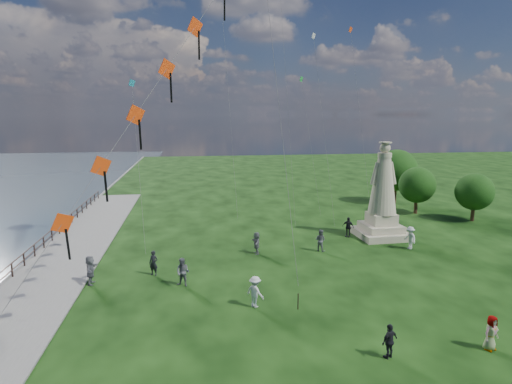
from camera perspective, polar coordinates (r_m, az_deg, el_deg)
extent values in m
cube|color=slate|center=(31.78, -29.98, -10.28)|extent=(0.30, 160.00, 0.60)
cube|color=slate|center=(29.09, -26.78, -11.32)|extent=(5.00, 60.00, 0.10)
cylinder|color=black|center=(31.48, -29.75, -9.10)|extent=(0.11, 0.11, 1.00)
cylinder|color=black|center=(33.26, -28.53, -7.99)|extent=(0.11, 0.11, 1.00)
cylinder|color=black|center=(35.05, -27.43, -7.00)|extent=(0.11, 0.11, 1.00)
cylinder|color=black|center=(36.87, -26.45, -6.10)|extent=(0.11, 0.11, 1.00)
cylinder|color=black|center=(38.71, -25.56, -5.29)|extent=(0.11, 0.11, 1.00)
cylinder|color=black|center=(40.56, -24.75, -4.54)|extent=(0.11, 0.11, 1.00)
cylinder|color=black|center=(42.43, -24.02, -3.87)|extent=(0.11, 0.11, 1.00)
cylinder|color=black|center=(44.30, -23.35, -3.24)|extent=(0.11, 0.11, 1.00)
cylinder|color=black|center=(46.19, -22.73, -2.67)|extent=(0.11, 0.11, 1.00)
cylinder|color=black|center=(48.09, -22.17, -2.15)|extent=(0.11, 0.11, 1.00)
cylinder|color=black|center=(49.99, -21.64, -1.66)|extent=(0.11, 0.11, 1.00)
cylinder|color=black|center=(51.90, -21.16, -1.21)|extent=(0.11, 0.11, 1.00)
cylinder|color=black|center=(53.82, -20.71, -0.79)|extent=(0.11, 0.11, 1.00)
cylinder|color=black|center=(55.74, -20.29, -0.40)|extent=(0.11, 0.11, 1.00)
cube|color=black|center=(31.34, -29.83, -8.26)|extent=(0.06, 52.00, 0.06)
cube|color=black|center=(31.47, -29.76, -9.01)|extent=(0.06, 52.00, 0.06)
cube|color=tan|center=(37.91, 16.27, -5.33)|extent=(4.08, 4.08, 0.56)
cube|color=tan|center=(37.76, 16.32, -4.51)|extent=(3.11, 3.11, 0.56)
cube|color=tan|center=(37.58, 16.37, -3.40)|extent=(2.14, 2.14, 0.94)
cylinder|color=tan|center=(36.73, 16.79, 4.74)|extent=(1.17, 1.17, 0.38)
sphere|color=tan|center=(36.68, 16.84, 5.64)|extent=(0.86, 0.86, 0.86)
cylinder|color=tan|center=(36.65, 16.88, 6.34)|extent=(1.03, 1.03, 0.09)
cylinder|color=silver|center=(37.75, 15.44, -2.32)|extent=(0.13, 0.13, 4.45)
sphere|color=white|center=(37.33, 15.61, 1.22)|extent=(0.44, 0.44, 0.44)
cylinder|color=#382314|center=(47.73, 20.53, -1.59)|extent=(0.36, 0.36, 1.87)
sphere|color=#16370F|center=(47.37, 20.69, 0.90)|extent=(3.74, 3.74, 3.74)
cylinder|color=#382314|center=(46.59, 26.93, -2.40)|extent=(0.36, 0.36, 1.78)
sphere|color=#16370F|center=(46.23, 27.13, 0.03)|extent=(3.57, 3.57, 3.57)
cylinder|color=#382314|center=(52.48, 18.04, -0.13)|extent=(0.36, 0.36, 2.40)
sphere|color=#16370F|center=(52.08, 18.21, 2.79)|extent=(4.79, 4.79, 4.79)
imported|color=#595960|center=(26.53, -9.73, -10.49)|extent=(0.99, 0.84, 1.74)
imported|color=silver|center=(23.53, -0.12, -13.15)|extent=(1.16, 1.21, 1.71)
imported|color=black|center=(19.98, 17.39, -18.43)|extent=(1.01, 0.81, 1.54)
imported|color=#595960|center=(22.25, 28.84, -16.13)|extent=(0.88, 0.70, 1.58)
imported|color=#595960|center=(28.28, -21.20, -9.66)|extent=(0.73, 1.68, 1.81)
imported|color=black|center=(28.61, -13.50, -9.20)|extent=(0.70, 0.60, 1.63)
imported|color=#595960|center=(32.94, 8.58, -6.38)|extent=(0.93, 0.93, 1.68)
imported|color=silver|center=(35.12, 19.86, -5.76)|extent=(0.79, 1.23, 1.76)
imported|color=black|center=(37.10, 12.17, -4.57)|extent=(1.09, 1.04, 1.71)
imported|color=#595960|center=(31.96, 0.07, -6.80)|extent=(0.70, 1.55, 1.66)
cube|color=#F8420E|center=(20.57, -24.40, -3.81)|extent=(0.87, 0.64, 1.03)
cube|color=black|center=(20.67, -23.79, -6.43)|extent=(0.10, 0.28, 1.48)
cube|color=#F8420E|center=(21.06, -19.96, 3.25)|extent=(0.87, 0.64, 1.03)
cube|color=black|center=(21.05, -19.38, 0.67)|extent=(0.10, 0.28, 1.48)
cube|color=#F8420E|center=(21.97, -15.76, 9.85)|extent=(0.87, 0.64, 1.03)
cube|color=black|center=(21.87, -15.19, 7.38)|extent=(0.10, 0.28, 1.48)
cube|color=#F8420E|center=(23.25, -11.80, 15.77)|extent=(0.87, 0.64, 1.03)
cube|color=black|center=(23.06, -11.27, 13.47)|extent=(0.10, 0.28, 1.48)
cube|color=#F8420E|center=(24.84, -8.12, 20.95)|extent=(0.87, 0.64, 1.03)
cube|color=black|center=(24.58, -7.61, 18.82)|extent=(0.10, 0.28, 1.48)
cube|color=black|center=(26.38, -4.22, 23.45)|extent=(0.10, 0.28, 1.48)
cylinder|color=black|center=(23.51, 5.63, -14.31)|extent=(0.06, 0.06, 0.90)
cube|color=teal|center=(36.38, -16.22, 13.78)|extent=(0.51, 0.39, 0.57)
cylinder|color=#595959|center=(33.97, -15.39, 3.41)|extent=(1.02, 5.02, 12.64)
cube|color=silver|center=(43.70, 7.68, 19.93)|extent=(0.51, 0.39, 0.57)
cylinder|color=#595959|center=(40.85, 9.06, 8.21)|extent=(1.02, 5.02, 17.56)
cube|color=#F8420E|center=(47.00, 12.49, 20.39)|extent=(0.51, 0.39, 0.57)
cylinder|color=#595959|center=(44.10, 13.81, 8.86)|extent=(1.02, 5.02, 18.60)
cylinder|color=#595959|center=(43.65, -3.60, 11.66)|extent=(1.02, 5.02, 22.47)
cube|color=green|center=(47.75, 6.07, 14.74)|extent=(0.51, 0.39, 0.57)
cylinder|color=#595959|center=(45.43, 7.32, 6.16)|extent=(1.02, 5.02, 13.93)
cylinder|color=#595959|center=(40.73, 4.04, 14.38)|extent=(1.02, 5.02, 26.19)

